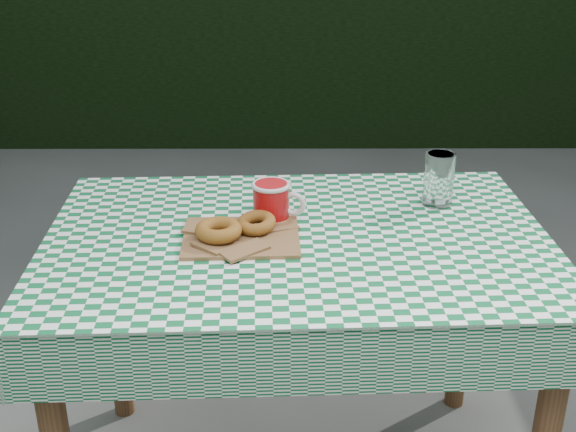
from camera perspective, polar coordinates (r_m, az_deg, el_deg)
The scene contains 7 objects.
table at distance 1.93m, azimuth 0.67°, elevation -11.77°, with size 1.16×0.77×0.75m, color brown.
tablecloth at distance 1.74m, azimuth 0.73°, elevation -1.62°, with size 1.18×0.79×0.01m, color #0D592E.
paper_bag at distance 1.72m, azimuth -3.61°, elevation -1.55°, with size 0.27×0.21×0.01m, color olive.
bagel_front at distance 1.70m, azimuth -5.36°, elevation -1.10°, with size 0.11×0.11×0.03m, color brown.
bagel_back at distance 1.73m, azimuth -2.45°, elevation -0.53°, with size 0.09×0.09×0.03m, color #9A531F.
coffee_mug at distance 1.79m, azimuth -1.31°, elevation 1.07°, with size 0.18×0.18×0.10m, color #A30A0D, non-canonical shape.
drinking_glass at distance 1.92m, azimuth 11.50°, elevation 2.79°, with size 0.08×0.08×0.14m, color white.
Camera 1 is at (0.08, -1.53, 1.51)m, focal length 46.30 mm.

